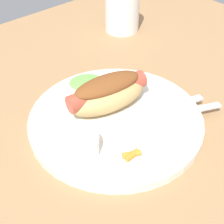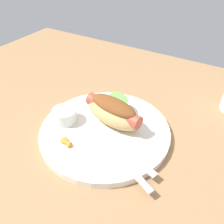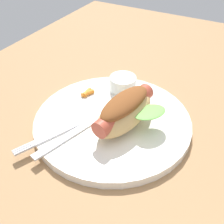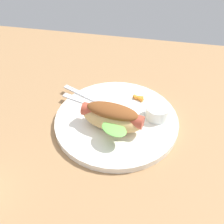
{
  "view_description": "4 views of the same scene",
  "coord_description": "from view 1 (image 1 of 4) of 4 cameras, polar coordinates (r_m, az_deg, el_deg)",
  "views": [
    {
      "loc": [
        -25.88,
        -34.36,
        39.12
      ],
      "look_at": [
        1.19,
        -3.83,
        4.41
      ],
      "focal_mm": 54.39,
      "sensor_mm": 36.0,
      "label": 1
    },
    {
      "loc": [
        24.37,
        -35.22,
        36.9
      ],
      "look_at": [
        4.55,
        -2.05,
        6.43
      ],
      "focal_mm": 37.13,
      "sensor_mm": 36.0,
      "label": 2
    },
    {
      "loc": [
        37.65,
        15.95,
        34.98
      ],
      "look_at": [
        3.81,
        -2.37,
        3.78
      ],
      "focal_mm": 44.04,
      "sensor_mm": 36.0,
      "label": 3
    },
    {
      "loc": [
        -5.42,
        49.52,
        52.25
      ],
      "look_at": [
        4.07,
        -2.31,
        4.08
      ],
      "focal_mm": 49.46,
      "sensor_mm": 36.0,
      "label": 4
    }
  ],
  "objects": [
    {
      "name": "carrot_garnish",
      "position": [
        0.5,
        3.36,
        -7.15
      ],
      "size": [
        2.91,
        2.11,
        0.96
      ],
      "color": "orange",
      "rests_on": "plate"
    },
    {
      "name": "sauce_ramekin",
      "position": [
        0.5,
        -5.34,
        -5.53
      ],
      "size": [
        5.59,
        5.59,
        3.15
      ],
      "primitive_type": "cylinder",
      "color": "white",
      "rests_on": "plate"
    },
    {
      "name": "drinking_cup",
      "position": [
        0.85,
        1.71,
        16.73
      ],
      "size": [
        8.23,
        8.23,
        10.05
      ],
      "primitive_type": "cylinder",
      "color": "white",
      "rests_on": "ground_plane"
    },
    {
      "name": "plate",
      "position": [
        0.58,
        0.63,
        -1.39
      ],
      "size": [
        29.36,
        29.36,
        1.6
      ],
      "primitive_type": "cylinder",
      "color": "white",
      "rests_on": "ground_plane"
    },
    {
      "name": "ground_plane",
      "position": [
        0.59,
        -3.35,
        -2.64
      ],
      "size": [
        120.0,
        90.0,
        1.8
      ],
      "primitive_type": "cube",
      "color": "#9E754C"
    },
    {
      "name": "hot_dog",
      "position": [
        0.57,
        -1.09,
        3.46
      ],
      "size": [
        14.98,
        11.53,
        6.21
      ],
      "rotation": [
        0.0,
        0.0,
        6.12
      ],
      "color": "tan",
      "rests_on": "plate"
    },
    {
      "name": "fork",
      "position": [
        0.58,
        11.03,
        -0.19
      ],
      "size": [
        14.47,
        7.57,
        0.4
      ],
      "rotation": [
        0.0,
        0.0,
        5.85
      ],
      "color": "silver",
      "rests_on": "plate"
    },
    {
      "name": "knife",
      "position": [
        0.59,
        9.19,
        0.65
      ],
      "size": [
        14.33,
        5.48,
        0.36
      ],
      "primitive_type": "cube",
      "rotation": [
        0.0,
        0.0,
        5.99
      ],
      "color": "silver",
      "rests_on": "plate"
    }
  ]
}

